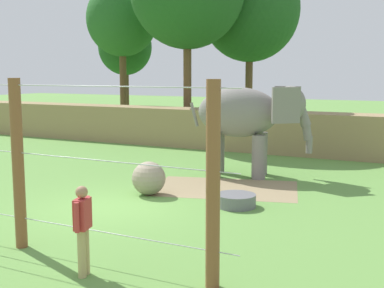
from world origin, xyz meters
The scene contains 11 objects.
ground_plane centered at (0.00, 0.00, 0.00)m, with size 120.00×120.00×0.00m, color #609342.
dirt_patch centered at (1.90, 3.55, 0.00)m, with size 4.53×2.97×0.01m, color #937F5B.
embankment_wall centered at (0.00, 11.48, 0.95)m, with size 36.00×1.80×1.90m, color #997F56.
elephant centered at (1.81, 5.70, 2.14)m, with size 4.27×2.32×3.23m.
enrichment_ball centered at (0.17, 1.70, 0.51)m, with size 1.02×1.02×1.02m, color gray.
cable_fence centered at (0.07, -3.47, 1.79)m, with size 10.32×0.24×3.57m.
zookeeper centered at (2.37, -4.08, 0.93)m, with size 0.32×0.57×1.67m.
water_tub centered at (3.04, 1.62, 0.18)m, with size 1.10×1.10×0.35m.
tree_left_of_centre centered at (-2.83, 18.14, 7.42)m, with size 5.94×5.94×10.56m.
tree_behind_wall centered at (-10.59, 15.96, 7.01)m, with size 4.48×4.48×9.41m.
tree_right_of_centre centered at (-12.09, 18.43, 5.42)m, with size 3.70×3.70×7.41m.
Camera 1 is at (8.09, -10.98, 3.66)m, focal length 47.04 mm.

